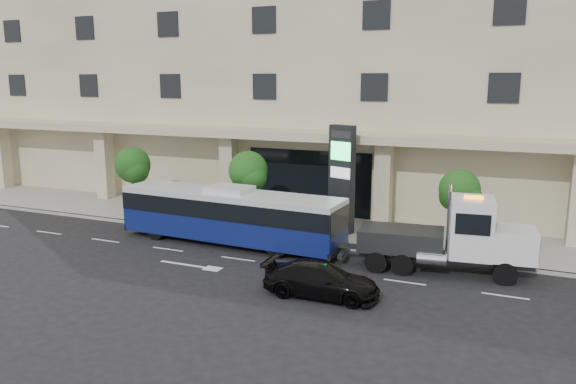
{
  "coord_description": "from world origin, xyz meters",
  "views": [
    {
      "loc": [
        12.25,
        -24.23,
        8.48
      ],
      "look_at": [
        1.12,
        2.0,
        2.72
      ],
      "focal_mm": 35.0,
      "sensor_mm": 36.0,
      "label": 1
    }
  ],
  "objects_px": {
    "city_bus": "(230,215)",
    "tow_truck": "(453,238)",
    "signage_pylon": "(342,178)",
    "black_sedan": "(321,280)"
  },
  "relations": [
    {
      "from": "city_bus",
      "to": "tow_truck",
      "type": "distance_m",
      "value": 11.2
    },
    {
      "from": "tow_truck",
      "to": "signage_pylon",
      "type": "distance_m",
      "value": 7.85
    },
    {
      "from": "black_sedan",
      "to": "city_bus",
      "type": "bearing_deg",
      "value": 51.82
    },
    {
      "from": "black_sedan",
      "to": "signage_pylon",
      "type": "distance_m",
      "value": 9.55
    },
    {
      "from": "city_bus",
      "to": "tow_truck",
      "type": "xyz_separation_m",
      "value": [
        11.2,
        -0.11,
        0.04
      ]
    },
    {
      "from": "city_bus",
      "to": "signage_pylon",
      "type": "relative_size",
      "value": 2.07
    },
    {
      "from": "black_sedan",
      "to": "tow_truck",
      "type": "bearing_deg",
      "value": -44.57
    },
    {
      "from": "tow_truck",
      "to": "city_bus",
      "type": "bearing_deg",
      "value": 172.98
    },
    {
      "from": "black_sedan",
      "to": "signage_pylon",
      "type": "relative_size",
      "value": 0.78
    },
    {
      "from": "black_sedan",
      "to": "signage_pylon",
      "type": "bearing_deg",
      "value": 10.78
    }
  ]
}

